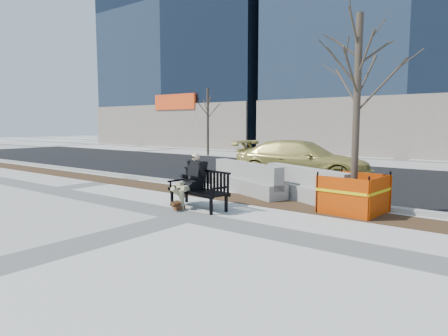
{
  "coord_description": "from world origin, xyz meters",
  "views": [
    {
      "loc": [
        6.43,
        -6.85,
        2.2
      ],
      "look_at": [
        -0.01,
        1.46,
        1.03
      ],
      "focal_mm": 32.05,
      "sensor_mm": 36.0,
      "label": 1
    }
  ],
  "objects_px": {
    "tree_fence": "(353,213)",
    "jersey_barrier_right": "(305,200)",
    "seated_man": "(193,206)",
    "bench": "(198,208)",
    "jersey_barrier_left": "(246,193)",
    "sedan": "(301,180)"
  },
  "relations": [
    {
      "from": "tree_fence",
      "to": "jersey_barrier_left",
      "type": "bearing_deg",
      "value": 168.54
    },
    {
      "from": "sedan",
      "to": "bench",
      "type": "bearing_deg",
      "value": 175.36
    },
    {
      "from": "bench",
      "to": "seated_man",
      "type": "height_order",
      "value": "seated_man"
    },
    {
      "from": "jersey_barrier_left",
      "to": "jersey_barrier_right",
      "type": "bearing_deg",
      "value": 21.89
    },
    {
      "from": "tree_fence",
      "to": "jersey_barrier_right",
      "type": "bearing_deg",
      "value": 156.32
    },
    {
      "from": "bench",
      "to": "jersey_barrier_right",
      "type": "bearing_deg",
      "value": 66.65
    },
    {
      "from": "sedan",
      "to": "jersey_barrier_right",
      "type": "relative_size",
      "value": 1.59
    },
    {
      "from": "jersey_barrier_left",
      "to": "jersey_barrier_right",
      "type": "distance_m",
      "value": 2.08
    },
    {
      "from": "sedan",
      "to": "jersey_barrier_right",
      "type": "bearing_deg",
      "value": -158.4
    },
    {
      "from": "seated_man",
      "to": "tree_fence",
      "type": "height_order",
      "value": "tree_fence"
    },
    {
      "from": "bench",
      "to": "sedan",
      "type": "height_order",
      "value": "sedan"
    },
    {
      "from": "tree_fence",
      "to": "jersey_barrier_right",
      "type": "xyz_separation_m",
      "value": [
        -1.65,
        0.72,
        0.0
      ]
    },
    {
      "from": "jersey_barrier_left",
      "to": "tree_fence",
      "type": "bearing_deg",
      "value": 11.34
    },
    {
      "from": "bench",
      "to": "jersey_barrier_left",
      "type": "xyz_separation_m",
      "value": [
        -0.32,
        2.7,
        0.0
      ]
    },
    {
      "from": "tree_fence",
      "to": "sedan",
      "type": "distance_m",
      "value": 5.73
    },
    {
      "from": "jersey_barrier_left",
      "to": "jersey_barrier_right",
      "type": "height_order",
      "value": "jersey_barrier_left"
    },
    {
      "from": "tree_fence",
      "to": "jersey_barrier_right",
      "type": "relative_size",
      "value": 1.54
    },
    {
      "from": "seated_man",
      "to": "sedan",
      "type": "relative_size",
      "value": 0.27
    },
    {
      "from": "jersey_barrier_right",
      "to": "seated_man",
      "type": "bearing_deg",
      "value": -103.55
    },
    {
      "from": "seated_man",
      "to": "jersey_barrier_left",
      "type": "relative_size",
      "value": 0.42
    },
    {
      "from": "bench",
      "to": "jersey_barrier_left",
      "type": "distance_m",
      "value": 2.72
    },
    {
      "from": "seated_man",
      "to": "tree_fence",
      "type": "relative_size",
      "value": 0.28
    }
  ]
}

